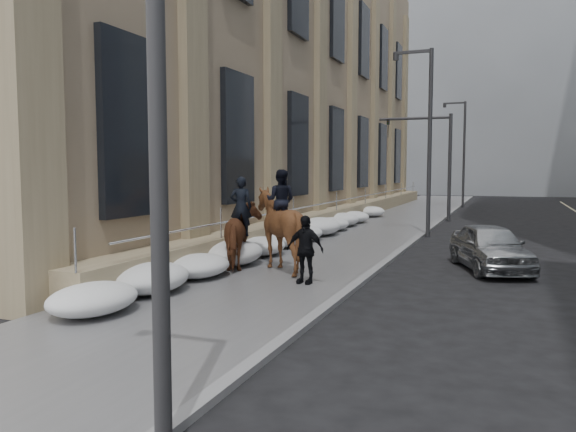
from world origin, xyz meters
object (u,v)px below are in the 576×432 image
Objects in this scene: mounted_horse_left at (243,232)px; pedestrian at (305,249)px; mounted_horse_right at (279,226)px; car_silver at (490,247)px.

mounted_horse_left is 1.54× the size of pedestrian.
mounted_horse_left is 2.82m from pedestrian.
pedestrian is (2.40, -1.47, -0.17)m from mounted_horse_left.
car_silver is at bearing -159.49° from mounted_horse_right.
car_silver is (6.58, 2.76, -0.45)m from mounted_horse_left.
pedestrian is (1.30, -1.49, -0.38)m from mounted_horse_right.
mounted_horse_right is at bearing -172.65° from car_silver.
pedestrian reaches higher than car_silver.
pedestrian is 0.42× the size of car_silver.
mounted_horse_right reaches higher than mounted_horse_left.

